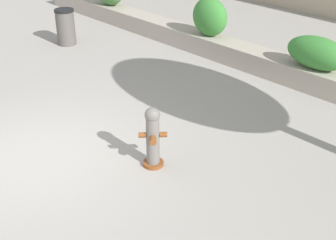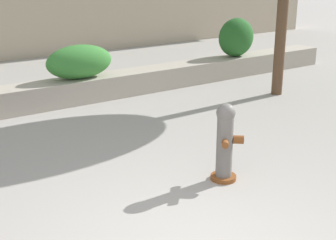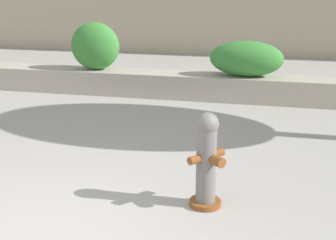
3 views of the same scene
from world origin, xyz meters
TOP-DOWN VIEW (x-y plane):
  - planter_wall_low at (0.00, 6.00)m, footprint 18.00×0.70m
  - hedge_bush_2 at (1.59, 6.00)m, footprint 1.47×0.70m
  - hedge_bush_3 at (6.07, 6.00)m, footprint 1.06×0.70m
  - fire_hydrant at (1.48, 1.26)m, footprint 0.50×0.50m

SIDE VIEW (x-z plane):
  - planter_wall_low at x=0.00m, z-range 0.00..0.50m
  - fire_hydrant at x=1.48m, z-range 0.01..1.09m
  - hedge_bush_2 at x=1.59m, z-range 0.50..1.22m
  - hedge_bush_3 at x=6.07m, z-range 0.50..1.50m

